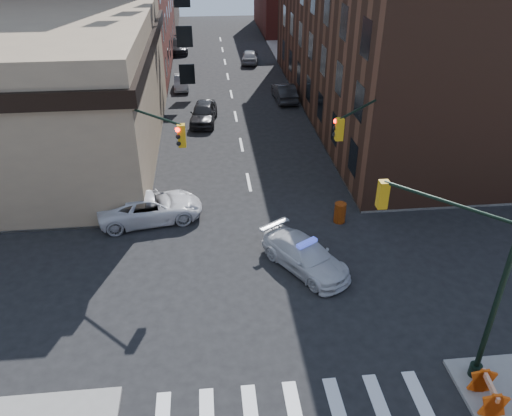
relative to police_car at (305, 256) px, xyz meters
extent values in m
plane|color=black|center=(-1.86, -0.87, -0.72)|extent=(140.00, 140.00, 0.00)
cube|color=gray|center=(21.14, 31.88, -0.64)|extent=(34.00, 54.50, 0.15)
cube|color=#4B2C1E|center=(11.14, 21.63, 6.28)|extent=(14.00, 34.00, 14.00)
cylinder|color=black|center=(4.94, -7.17, 3.43)|extent=(0.20, 0.20, 8.00)
cylinder|color=black|center=(4.94, -7.17, -0.32)|extent=(0.44, 0.44, 0.50)
cylinder|color=black|center=(3.35, -5.58, 5.93)|extent=(3.27, 3.27, 0.12)
cube|color=#BF8C0C|center=(1.76, -3.99, 5.43)|extent=(0.35, 0.35, 1.05)
sphere|color=#FF0C05|center=(1.91, -3.83, 5.78)|extent=(0.22, 0.22, 0.22)
sphere|color=black|center=(1.91, -3.83, 5.45)|extent=(0.22, 0.22, 0.22)
sphere|color=black|center=(1.91, -3.83, 5.12)|extent=(0.22, 0.22, 0.22)
cylinder|color=black|center=(-8.66, 5.43, 3.43)|extent=(0.20, 0.20, 8.00)
cylinder|color=black|center=(-8.66, 5.43, -0.32)|extent=(0.44, 0.44, 0.50)
cylinder|color=black|center=(-7.07, 3.84, 5.93)|extent=(3.27, 3.27, 0.12)
cube|color=#BF8C0C|center=(-5.48, 2.25, 5.43)|extent=(0.35, 0.35, 1.05)
sphere|color=#FF0C05|center=(-5.63, 2.09, 5.78)|extent=(0.22, 0.22, 0.22)
sphere|color=black|center=(-5.63, 2.09, 5.45)|extent=(0.22, 0.22, 0.22)
sphere|color=black|center=(-5.63, 2.09, 5.12)|extent=(0.22, 0.22, 0.22)
cylinder|color=black|center=(4.94, 5.43, 3.43)|extent=(0.20, 0.20, 8.00)
cylinder|color=black|center=(4.94, 5.43, -0.32)|extent=(0.44, 0.44, 0.50)
cylinder|color=black|center=(3.35, 3.84, 5.93)|extent=(3.27, 3.27, 0.12)
cube|color=#BF8C0C|center=(1.76, 2.25, 5.43)|extent=(0.35, 0.35, 1.05)
sphere|color=#FF0C05|center=(1.60, 2.40, 5.78)|extent=(0.22, 0.22, 0.22)
sphere|color=black|center=(1.60, 2.40, 5.45)|extent=(0.22, 0.22, 0.22)
sphere|color=black|center=(1.60, 2.40, 5.12)|extent=(0.22, 0.22, 0.22)
cylinder|color=black|center=(5.64, 25.13, 0.73)|extent=(0.24, 0.24, 2.60)
sphere|color=#985C16|center=(5.64, 25.13, 2.78)|extent=(3.00, 3.00, 3.00)
cylinder|color=black|center=(5.64, 33.13, 0.73)|extent=(0.24, 0.24, 2.60)
sphere|color=#985C16|center=(5.64, 33.13, 2.78)|extent=(3.00, 3.00, 3.00)
imported|color=silver|center=(0.00, 0.00, 0.00)|extent=(4.33, 5.27, 1.44)
imported|color=silver|center=(-7.66, 5.25, 0.07)|extent=(6.04, 3.54, 1.58)
imported|color=black|center=(-4.53, 20.00, 0.11)|extent=(2.53, 5.05, 1.65)
imported|color=#9B9FA3|center=(-6.52, 29.38, -0.07)|extent=(1.38, 3.95, 1.30)
imported|color=black|center=(-7.36, 44.26, 0.07)|extent=(2.67, 5.64, 1.59)
imported|color=black|center=(2.82, 24.86, 0.05)|extent=(1.89, 4.78, 1.55)
imported|color=gray|center=(0.98, 38.46, 0.03)|extent=(2.31, 4.59, 1.50)
imported|color=black|center=(-8.92, 5.13, 0.35)|extent=(0.67, 0.44, 1.84)
imported|color=black|center=(-11.16, 5.13, 0.33)|extent=(1.01, 0.87, 1.79)
imported|color=black|center=(-14.86, 8.71, 0.28)|extent=(1.06, 0.88, 1.69)
cylinder|color=orange|center=(2.70, 3.93, -0.15)|extent=(0.70, 0.70, 1.14)
cylinder|color=#D23E09|center=(-5.99, 5.62, -0.24)|extent=(0.68, 0.68, 0.96)
camera|label=1|loc=(-4.34, -18.90, 14.03)|focal=35.00mm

